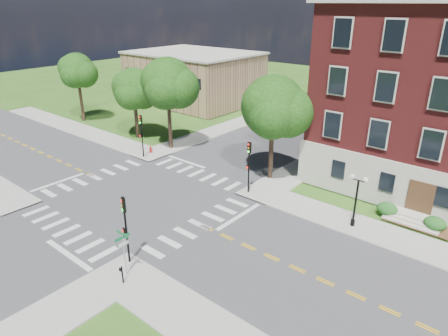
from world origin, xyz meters
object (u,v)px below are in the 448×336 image
Objects in this scene: traffic_signal_ne at (249,161)px; street_sign_pole at (123,245)px; twin_lamp_west at (356,198)px; push_button_post at (122,274)px; traffic_signal_se at (125,222)px; fire_hydrant at (151,149)px; traffic_signal_nw at (141,131)px.

street_sign_pole is (1.16, -14.56, -0.88)m from traffic_signal_ne.
street_sign_pole is at bearing -119.80° from twin_lamp_west.
push_button_post is (1.68, -15.24, -2.39)m from traffic_signal_ne.
traffic_signal_se is 21.22m from fire_hydrant.
traffic_signal_se reaches higher than twin_lamp_west.
twin_lamp_west is 5.64× the size of fire_hydrant.
fire_hydrant is (-0.45, 1.44, -2.72)m from traffic_signal_nw.
traffic_signal_ne reaches higher than twin_lamp_west.
traffic_signal_se is at bearing -124.15° from twin_lamp_west.
traffic_signal_se is 3.24m from push_button_post.
push_button_post reaches higher than fire_hydrant.
street_sign_pole reaches higher than fire_hydrant.
push_button_post is at bearing -48.13° from traffic_signal_se.
traffic_signal_se is at bearing -44.34° from fire_hydrant.
twin_lamp_west is 3.53× the size of push_button_post.
traffic_signal_nw reaches higher than street_sign_pole.
street_sign_pole is (-8.60, -15.02, -0.21)m from twin_lamp_west.
traffic_signal_ne is 9.80m from twin_lamp_west.
traffic_signal_ne is at bearing 94.57° from street_sign_pole.
traffic_signal_nw is 1.13× the size of twin_lamp_west.
traffic_signal_se is 6.40× the size of fire_hydrant.
traffic_signal_se is 19.73m from traffic_signal_nw.
fire_hydrant is (-15.05, 14.71, -2.72)m from traffic_signal_se.
fire_hydrant is (-24.60, 0.64, -2.06)m from twin_lamp_west.
twin_lamp_west is 17.75m from push_button_post.
push_button_post is at bearing -117.25° from twin_lamp_west.
traffic_signal_nw reaches higher than fire_hydrant.
traffic_signal_se reaches higher than push_button_post.
traffic_signal_se is at bearing -42.27° from traffic_signal_nw.
push_button_post is 23.23m from fire_hydrant.
push_button_post is at bearing -83.70° from traffic_signal_ne.
traffic_signal_ne is 4.00× the size of push_button_post.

